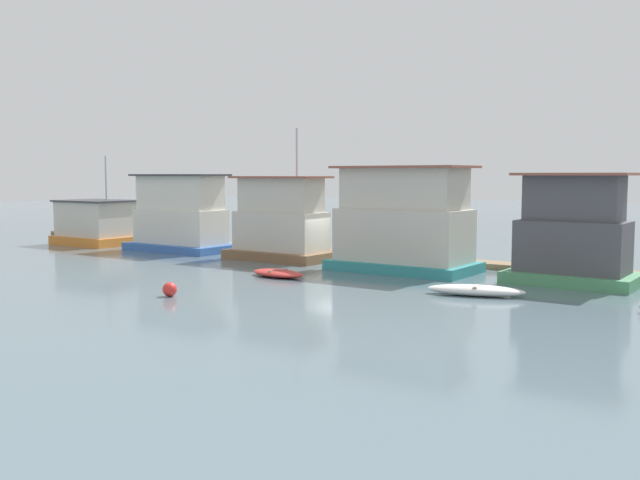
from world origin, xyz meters
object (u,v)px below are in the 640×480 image
houseboat_brown (281,223)px  dinghy_red (278,273)px  mooring_post_far_right (543,256)px  houseboat_teal (403,223)px  houseboat_blue (180,216)px  dinghy_white (476,290)px  houseboat_green (573,237)px  buoy_red (170,289)px  houseboat_orange (97,223)px

houseboat_brown → dinghy_red: size_ratio=2.40×
dinghy_red → mooring_post_far_right: size_ratio=1.75×
houseboat_teal → dinghy_red: 7.07m
houseboat_brown → houseboat_teal: size_ratio=1.03×
houseboat_blue → dinghy_white: size_ratio=1.74×
houseboat_blue → dinghy_red: 14.10m
houseboat_brown → dinghy_red: houseboat_brown is taller
houseboat_brown → dinghy_red: (4.28, -5.69, -1.97)m
houseboat_brown → houseboat_green: bearing=0.6°
houseboat_teal → houseboat_green: bearing=3.3°
houseboat_blue → dinghy_white: (22.70, -5.40, -2.03)m
houseboat_teal → mooring_post_far_right: (6.34, 2.80, -1.58)m
dinghy_white → mooring_post_far_right: bearing=87.9°
mooring_post_far_right → buoy_red: 18.39m
houseboat_teal → dinghy_red: size_ratio=2.33×
houseboat_green → dinghy_white: houseboat_green is taller
dinghy_red → houseboat_orange: bearing=165.2°
houseboat_teal → buoy_red: 13.16m
dinghy_white → mooring_post_far_right: 7.81m
houseboat_teal → dinghy_white: bearing=-39.4°
houseboat_orange → houseboat_brown: 16.47m
houseboat_blue → mooring_post_far_right: 23.15m
dinghy_white → mooring_post_far_right: size_ratio=2.29×
houseboat_teal → houseboat_blue: bearing=178.6°
houseboat_blue → dinghy_red: bearing=-24.6°
houseboat_blue → mooring_post_far_right: (22.99, 2.38, -1.35)m
houseboat_orange → houseboat_teal: houseboat_orange is taller
houseboat_teal → houseboat_brown: bearing=177.9°
dinghy_red → dinghy_white: bearing=2.4°
houseboat_brown → dinghy_white: (14.30, -5.28, -1.92)m
houseboat_blue → houseboat_brown: (8.40, -0.12, -0.11)m
houseboat_brown → dinghy_white: 15.36m
houseboat_green → houseboat_brown: bearing=-179.4°
houseboat_brown → houseboat_teal: houseboat_brown is taller
houseboat_brown → houseboat_orange: bearing=-179.2°
houseboat_blue → houseboat_teal: size_ratio=0.98×
houseboat_blue → dinghy_white: houseboat_blue is taller
houseboat_brown → dinghy_white: houseboat_brown is taller
mooring_post_far_right → houseboat_brown: bearing=-170.3°
houseboat_orange → dinghy_white: bearing=-9.3°
houseboat_blue → houseboat_brown: 8.40m
houseboat_blue → houseboat_teal: houseboat_teal is taller
houseboat_green → dinghy_red: 13.81m
houseboat_brown → houseboat_green: 16.63m
buoy_red → houseboat_teal: bearing=71.5°
houseboat_blue → houseboat_teal: bearing=-1.4°
houseboat_orange → houseboat_brown: houseboat_brown is taller
dinghy_white → houseboat_brown: bearing=159.7°
dinghy_red → buoy_red: buoy_red is taller
dinghy_red → dinghy_white: dinghy_white is taller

